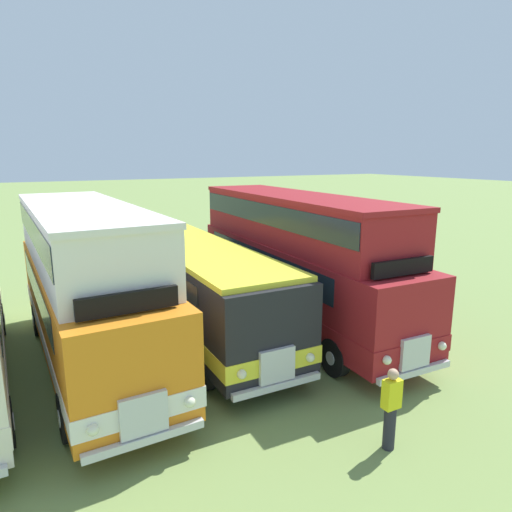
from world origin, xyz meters
name	(u,v)px	position (x,y,z in m)	size (l,w,h in m)	color
ground_plane	(93,361)	(0.00, 0.00, 0.00)	(200.00, 200.00, 0.00)	#7A934C
bus_third_in_row	(87,279)	(0.00, -0.12, 2.47)	(2.89, 10.13, 4.49)	orange
bus_fourth_in_row	(199,284)	(3.41, 0.35, 1.75)	(2.68, 10.01, 2.99)	black
bus_fifth_in_row	(296,253)	(6.83, -0.06, 2.47)	(2.84, 11.07, 4.49)	maroon
marshal_person	(391,408)	(4.62, -6.94, 0.89)	(0.36, 0.24, 1.73)	#23232D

